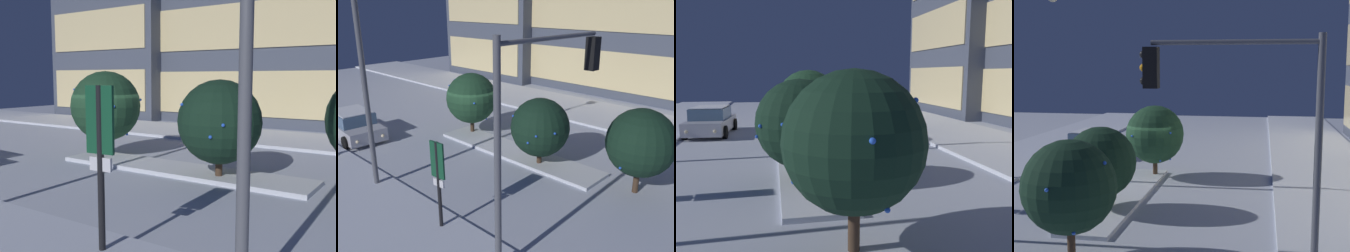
# 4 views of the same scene
# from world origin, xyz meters

# --- Properties ---
(ground) EXTENTS (52.00, 52.00, 0.00)m
(ground) POSITION_xyz_m (0.00, 0.00, 0.00)
(ground) COLOR silver
(curb_strip_far) EXTENTS (52.00, 5.20, 0.14)m
(curb_strip_far) POSITION_xyz_m (0.00, 8.34, 0.07)
(curb_strip_far) COLOR silver
(curb_strip_far) RESTS_ON ground
(median_strip) EXTENTS (9.00, 1.80, 0.14)m
(median_strip) POSITION_xyz_m (3.41, -0.19, 0.07)
(median_strip) COLOR silver
(median_strip) RESTS_ON ground
(car_near) EXTENTS (4.49, 2.35, 1.49)m
(car_near) POSITION_xyz_m (-4.47, -4.49, 0.71)
(car_near) COLOR #B7B7C1
(car_near) RESTS_ON ground
(traffic_light_corner_far_right) EXTENTS (0.32, 4.38, 6.02)m
(traffic_light_corner_far_right) POSITION_xyz_m (9.65, 4.82, 4.21)
(traffic_light_corner_far_right) COLOR #565960
(traffic_light_corner_far_right) RESTS_ON ground
(street_lamp_arched) EXTENTS (0.61, 3.13, 8.48)m
(street_lamp_arched) POSITION_xyz_m (1.65, -5.61, 5.47)
(street_lamp_arched) COLOR #565960
(street_lamp_arched) RESTS_ON ground
(fire_hydrant) EXTENTS (0.48, 0.26, 0.74)m
(fire_hydrant) POSITION_xyz_m (-2.47, -6.57, 0.36)
(fire_hydrant) COLOR gold
(fire_hydrant) RESTS_ON ground
(decorated_tree_median) EXTENTS (2.71, 2.71, 3.38)m
(decorated_tree_median) POSITION_xyz_m (-0.25, 0.30, 2.02)
(decorated_tree_median) COLOR #473323
(decorated_tree_median) RESTS_ON ground
(decorated_tree_left_of_median) EXTENTS (2.57, 2.57, 3.08)m
(decorated_tree_left_of_median) POSITION_xyz_m (5.07, -0.46, 1.80)
(decorated_tree_left_of_median) COLOR #473323
(decorated_tree_left_of_median) RESTS_ON ground
(decorated_tree_right_of_median) EXTENTS (2.61, 2.57, 3.32)m
(decorated_tree_right_of_median) POSITION_xyz_m (9.27, 0.17, 2.03)
(decorated_tree_right_of_median) COLOR #473323
(decorated_tree_right_of_median) RESTS_ON ground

